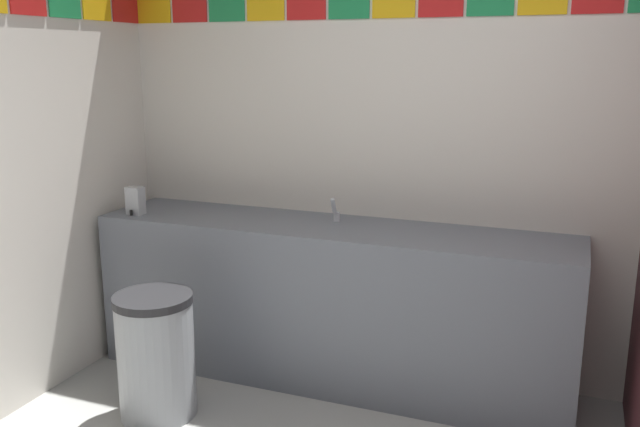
{
  "coord_description": "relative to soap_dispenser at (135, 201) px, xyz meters",
  "views": [
    {
      "loc": [
        0.47,
        -1.76,
        1.74
      ],
      "look_at": [
        -0.66,
        1.14,
        1.01
      ],
      "focal_mm": 37.57,
      "sensor_mm": 36.0,
      "label": 1
    }
  ],
  "objects": [
    {
      "name": "soap_dispenser",
      "position": [
        0.0,
        0.0,
        0.0
      ],
      "size": [
        0.09,
        0.09,
        0.16
      ],
      "color": "#B7BABF",
      "rests_on": "vanity_counter"
    },
    {
      "name": "wall_back",
      "position": [
        1.85,
        0.47,
        0.49
      ],
      "size": [
        4.15,
        0.09,
        2.86
      ],
      "color": "silver",
      "rests_on": "ground_plane"
    },
    {
      "name": "trash_bin",
      "position": [
        0.47,
        -0.53,
        -0.63
      ],
      "size": [
        0.38,
        0.38,
        0.62
      ],
      "color": "#999EA3",
      "rests_on": "ground_plane"
    },
    {
      "name": "vanity_counter",
      "position": [
        1.12,
        0.16,
        -0.51
      ],
      "size": [
        2.58,
        0.55,
        0.87
      ],
      "color": "slate",
      "rests_on": "ground_plane"
    },
    {
      "name": "faucet_center",
      "position": [
        1.12,
        0.25,
        -0.03
      ],
      "size": [
        0.04,
        0.1,
        0.14
      ],
      "color": "silver",
      "rests_on": "vanity_counter"
    }
  ]
}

